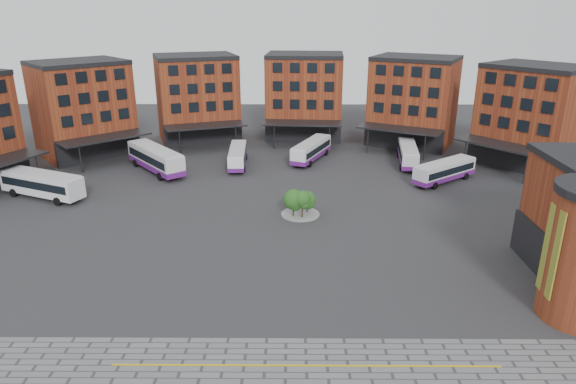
{
  "coord_description": "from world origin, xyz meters",
  "views": [
    {
      "loc": [
        0.96,
        -42.03,
        22.72
      ],
      "look_at": [
        0.62,
        8.63,
        4.0
      ],
      "focal_mm": 32.0,
      "sensor_mm": 36.0,
      "label": 1
    }
  ],
  "objects_px": {
    "bus_e": "(408,154)",
    "bus_f": "(445,171)",
    "bus_c": "(238,156)",
    "blue_car": "(576,302)",
    "tree_island": "(300,201)",
    "bus_b": "(156,159)",
    "bus_a": "(42,183)",
    "bus_d": "(311,150)"
  },
  "relations": [
    {
      "from": "tree_island",
      "to": "bus_c",
      "type": "xyz_separation_m",
      "value": [
        -8.95,
        19.02,
        -0.27
      ]
    },
    {
      "from": "bus_a",
      "to": "bus_c",
      "type": "height_order",
      "value": "bus_a"
    },
    {
      "from": "bus_a",
      "to": "bus_c",
      "type": "bearing_deg",
      "value": -35.96
    },
    {
      "from": "bus_b",
      "to": "bus_c",
      "type": "xyz_separation_m",
      "value": [
        11.38,
        2.79,
        -0.41
      ]
    },
    {
      "from": "bus_a",
      "to": "blue_car",
      "type": "height_order",
      "value": "bus_a"
    },
    {
      "from": "tree_island",
      "to": "bus_c",
      "type": "distance_m",
      "value": 21.02
    },
    {
      "from": "bus_b",
      "to": "blue_car",
      "type": "xyz_separation_m",
      "value": [
        41.75,
        -34.91,
        -1.26
      ]
    },
    {
      "from": "bus_f",
      "to": "tree_island",
      "type": "bearing_deg",
      "value": -95.51
    },
    {
      "from": "bus_e",
      "to": "blue_car",
      "type": "relative_size",
      "value": 2.66
    },
    {
      "from": "bus_a",
      "to": "bus_b",
      "type": "distance_m",
      "value": 15.58
    },
    {
      "from": "bus_e",
      "to": "bus_c",
      "type": "bearing_deg",
      "value": -169.9
    },
    {
      "from": "bus_a",
      "to": "bus_f",
      "type": "bearing_deg",
      "value": -59.48
    },
    {
      "from": "blue_car",
      "to": "tree_island",
      "type": "bearing_deg",
      "value": 50.65
    },
    {
      "from": "tree_island",
      "to": "bus_e",
      "type": "bearing_deg",
      "value": 50.74
    },
    {
      "from": "bus_b",
      "to": "blue_car",
      "type": "relative_size",
      "value": 2.9
    },
    {
      "from": "bus_c",
      "to": "bus_e",
      "type": "relative_size",
      "value": 0.94
    },
    {
      "from": "bus_f",
      "to": "blue_car",
      "type": "xyz_separation_m",
      "value": [
        1.86,
        -30.57,
        -0.92
      ]
    },
    {
      "from": "bus_c",
      "to": "blue_car",
      "type": "bearing_deg",
      "value": -53.64
    },
    {
      "from": "tree_island",
      "to": "bus_e",
      "type": "height_order",
      "value": "tree_island"
    },
    {
      "from": "bus_a",
      "to": "bus_b",
      "type": "relative_size",
      "value": 1.01
    },
    {
      "from": "bus_c",
      "to": "bus_a",
      "type": "bearing_deg",
      "value": -151.98
    },
    {
      "from": "bus_b",
      "to": "bus_c",
      "type": "bearing_deg",
      "value": -25.65
    },
    {
      "from": "bus_a",
      "to": "bus_d",
      "type": "bearing_deg",
      "value": -40.54
    },
    {
      "from": "tree_island",
      "to": "bus_a",
      "type": "height_order",
      "value": "bus_a"
    },
    {
      "from": "tree_island",
      "to": "bus_d",
      "type": "bearing_deg",
      "value": 84.69
    },
    {
      "from": "bus_f",
      "to": "blue_car",
      "type": "distance_m",
      "value": 30.64
    },
    {
      "from": "blue_car",
      "to": "bus_a",
      "type": "bearing_deg",
      "value": 67.19
    },
    {
      "from": "bus_f",
      "to": "blue_car",
      "type": "bearing_deg",
      "value": -33.32
    },
    {
      "from": "tree_island",
      "to": "bus_a",
      "type": "bearing_deg",
      "value": 169.99
    },
    {
      "from": "bus_e",
      "to": "bus_f",
      "type": "xyz_separation_m",
      "value": [
        3.18,
        -8.15,
        -0.0
      ]
    },
    {
      "from": "bus_c",
      "to": "bus_e",
      "type": "bearing_deg",
      "value": -0.19
    },
    {
      "from": "bus_e",
      "to": "bus_f",
      "type": "relative_size",
      "value": 1.09
    },
    {
      "from": "bus_b",
      "to": "blue_car",
      "type": "height_order",
      "value": "bus_b"
    },
    {
      "from": "bus_c",
      "to": "blue_car",
      "type": "height_order",
      "value": "bus_c"
    },
    {
      "from": "bus_b",
      "to": "bus_d",
      "type": "bearing_deg",
      "value": -24.92
    },
    {
      "from": "bus_f",
      "to": "blue_car",
      "type": "height_order",
      "value": "bus_f"
    },
    {
      "from": "bus_d",
      "to": "bus_e",
      "type": "height_order",
      "value": "bus_d"
    },
    {
      "from": "bus_b",
      "to": "bus_e",
      "type": "relative_size",
      "value": 1.09
    },
    {
      "from": "bus_c",
      "to": "bus_f",
      "type": "distance_m",
      "value": 29.39
    },
    {
      "from": "bus_b",
      "to": "blue_car",
      "type": "bearing_deg",
      "value": -79.33
    },
    {
      "from": "bus_e",
      "to": "blue_car",
      "type": "xyz_separation_m",
      "value": [
        5.04,
        -38.72,
        -0.92
      ]
    },
    {
      "from": "bus_b",
      "to": "bus_f",
      "type": "xyz_separation_m",
      "value": [
        39.89,
        -4.34,
        -0.34
      ]
    }
  ]
}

